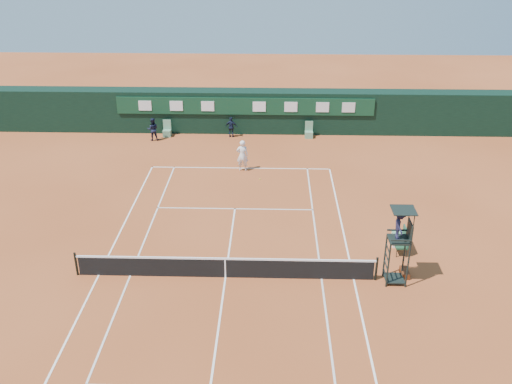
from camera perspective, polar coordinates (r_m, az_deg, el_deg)
ground at (r=24.76m, az=-3.07°, el=-8.50°), size 90.00×90.00×0.00m
court_lines at (r=24.75m, az=-3.07°, el=-8.49°), size 11.05×23.85×0.01m
tennis_net at (r=24.47m, az=-3.10°, el=-7.52°), size 12.90×0.10×1.10m
back_wall at (r=41.10m, az=-1.06°, el=8.11°), size 40.00×1.65×3.00m
linesman_chair_left at (r=40.93m, az=-8.88°, el=5.97°), size 0.55×0.50×1.15m
linesman_chair_right at (r=40.33m, az=5.31°, el=5.87°), size 0.55×0.50×1.15m
umpire_chair at (r=23.89m, az=14.18°, el=-3.77°), size 0.96×0.95×3.42m
player_bench at (r=27.08m, az=14.43°, el=-4.64°), size 0.56×1.20×1.10m
tennis_bag at (r=25.57m, az=14.63°, el=-7.81°), size 0.32×0.73×0.27m
cooler at (r=27.62m, az=14.02°, el=-4.60°), size 0.57×0.57×0.65m
tennis_ball at (r=33.61m, az=0.39°, el=1.31°), size 0.07×0.07×0.07m
player at (r=34.52m, az=-1.37°, el=3.67°), size 0.71×0.47×1.95m
ball_kid_left at (r=40.14m, az=-10.28°, el=6.19°), size 0.85×0.70×1.60m
ball_kid_right at (r=40.18m, az=-2.48°, el=6.50°), size 0.88×0.44×1.46m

